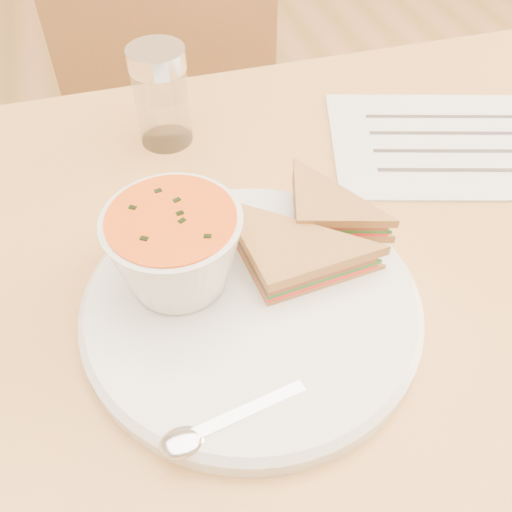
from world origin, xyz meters
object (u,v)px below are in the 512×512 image
object	(u,v)px
chair_far	(195,187)
condiment_shaker	(162,97)
plate	(251,307)
soup_bowl	(176,253)
dining_table	(294,424)

from	to	relation	value
chair_far	condiment_shaker	distance (m)	0.42
plate	soup_bowl	xyz separation A→B (m)	(-0.06, 0.04, 0.05)
dining_table	plate	size ratio (longest dim) A/B	3.37
dining_table	condiment_shaker	distance (m)	0.50
condiment_shaker	chair_far	bearing A→B (deg)	75.51
plate	soup_bowl	distance (m)	0.08
soup_bowl	chair_far	bearing A→B (deg)	79.29
soup_bowl	condiment_shaker	xyz separation A→B (m)	(0.03, 0.24, 0.00)
plate	condiment_shaker	size ratio (longest dim) A/B	2.59
chair_far	soup_bowl	size ratio (longest dim) A/B	8.01
soup_bowl	condiment_shaker	world-z (taller)	condiment_shaker
dining_table	chair_far	world-z (taller)	chair_far
chair_far	soup_bowl	bearing A→B (deg)	79.84
plate	soup_bowl	world-z (taller)	soup_bowl
condiment_shaker	dining_table	bearing A→B (deg)	-64.42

